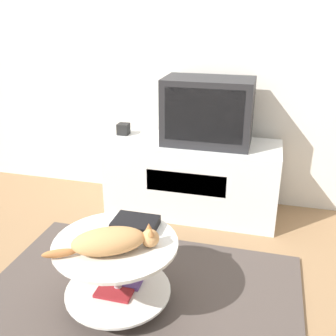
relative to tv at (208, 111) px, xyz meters
name	(u,v)px	position (x,y,z in m)	size (l,w,h in m)	color
ground_plane	(133,312)	(-0.18, -1.24, -0.85)	(12.00, 12.00, 0.00)	#93704C
wall_back	(194,44)	(-0.18, 0.32, 0.45)	(8.00, 0.05, 2.60)	silver
rug	(133,310)	(-0.18, -1.24, -0.84)	(1.82, 1.48, 0.02)	#4C423D
tv_stand	(192,178)	(-0.10, -0.01, -0.55)	(1.34, 0.50, 0.60)	silver
tv	(208,111)	(0.00, 0.00, 0.00)	(0.66, 0.38, 0.49)	#232326
speaker	(123,129)	(-0.70, 0.04, -0.20)	(0.09, 0.09, 0.09)	black
coffee_table	(117,266)	(-0.27, -1.21, -0.58)	(0.66, 0.66, 0.40)	#B2B2B7
dvd_box	(135,224)	(-0.22, -1.05, -0.40)	(0.25, 0.18, 0.05)	black
cat	(111,241)	(-0.26, -1.30, -0.36)	(0.53, 0.34, 0.12)	tan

